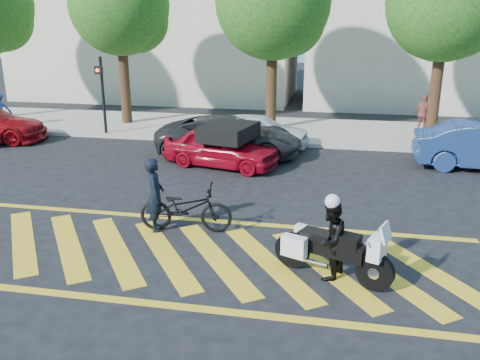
% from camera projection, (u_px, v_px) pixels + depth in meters
% --- Properties ---
extents(ground, '(90.00, 90.00, 0.00)m').
position_uv_depth(ground, '(193.00, 256.00, 10.52)').
color(ground, black).
rests_on(ground, ground).
extents(sidewalk, '(60.00, 5.00, 0.15)m').
position_uv_depth(sidewalk, '(271.00, 130.00, 21.70)').
color(sidewalk, '#9E998E').
rests_on(sidewalk, ground).
extents(crosswalk, '(12.33, 4.00, 0.01)m').
position_uv_depth(crosswalk, '(191.00, 256.00, 10.53)').
color(crosswalk, gold).
rests_on(crosswalk, ground).
extents(building_left, '(16.00, 8.00, 10.00)m').
position_uv_depth(building_left, '(158.00, 10.00, 30.02)').
color(building_left, beige).
rests_on(building_left, ground).
extents(building_right, '(16.00, 8.00, 11.00)m').
position_uv_depth(building_right, '(464.00, 0.00, 26.78)').
color(building_right, beige).
rests_on(building_right, ground).
extents(tree_left, '(4.20, 4.20, 7.26)m').
position_uv_depth(tree_left, '(123.00, 9.00, 21.39)').
color(tree_left, black).
rests_on(tree_left, ground).
extents(tree_center, '(4.60, 4.60, 7.56)m').
position_uv_depth(tree_center, '(276.00, 6.00, 20.18)').
color(tree_center, black).
rests_on(tree_center, ground).
extents(tree_right, '(4.40, 4.40, 7.41)m').
position_uv_depth(tree_right, '(449.00, 7.00, 19.01)').
color(tree_right, black).
rests_on(tree_right, ground).
extents(signal_pole, '(0.28, 0.43, 3.20)m').
position_uv_depth(signal_pole, '(102.00, 90.00, 20.19)').
color(signal_pole, black).
rests_on(signal_pole, ground).
extents(officer_bike, '(0.60, 0.73, 1.72)m').
position_uv_depth(officer_bike, '(155.00, 195.00, 11.56)').
color(officer_bike, black).
rests_on(officer_bike, ground).
extents(bicycle, '(2.19, 0.96, 1.12)m').
position_uv_depth(bicycle, '(186.00, 208.00, 11.58)').
color(bicycle, black).
rests_on(bicycle, ground).
extents(police_motorcycle, '(2.26, 1.24, 1.05)m').
position_uv_depth(police_motorcycle, '(331.00, 250.00, 9.52)').
color(police_motorcycle, black).
rests_on(police_motorcycle, ground).
extents(officer_moto, '(0.82, 0.91, 1.55)m').
position_uv_depth(officer_moto, '(330.00, 240.00, 9.45)').
color(officer_moto, black).
rests_on(officer_moto, ground).
extents(red_convertible, '(4.09, 2.39, 1.31)m').
position_uv_depth(red_convertible, '(221.00, 147.00, 16.55)').
color(red_convertible, maroon).
rests_on(red_convertible, ground).
extents(parked_mid_left, '(5.15, 2.56, 1.40)m').
position_uv_depth(parked_mid_left, '(229.00, 137.00, 17.75)').
color(parked_mid_left, black).
rests_on(parked_mid_left, ground).
extents(parked_mid_right, '(3.80, 1.57, 1.29)m').
position_uv_depth(parked_mid_right, '(258.00, 131.00, 18.93)').
color(parked_mid_right, silver).
rests_on(parked_mid_right, ground).
extents(pedestrian_right, '(0.98, 0.81, 1.56)m').
position_uv_depth(pedestrian_right, '(424.00, 114.00, 20.52)').
color(pedestrian_right, '#964A44').
rests_on(pedestrian_right, sidewalk).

